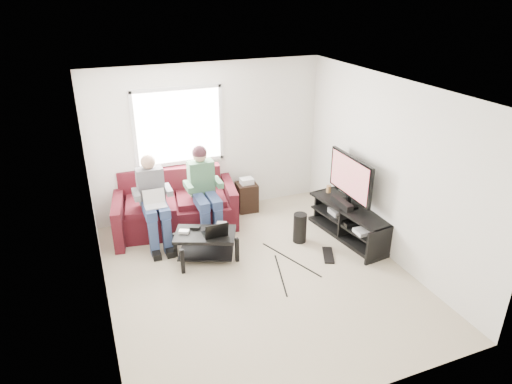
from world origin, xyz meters
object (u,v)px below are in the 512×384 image
at_px(coffee_table, 205,240).
at_px(tv_stand, 350,224).
at_px(sofa, 176,208).
at_px(tv, 350,178).
at_px(subwoofer, 300,228).
at_px(end_table, 247,196).

distance_m(coffee_table, tv_stand, 2.33).
height_order(sofa, tv, tv).
bearing_deg(subwoofer, tv, -4.58).
bearing_deg(tv, tv_stand, -88.53).
relative_size(sofa, tv_stand, 1.30).
xyz_separation_m(coffee_table, tv, (2.32, -0.12, 0.67)).
bearing_deg(tv_stand, end_table, 128.35).
xyz_separation_m(coffee_table, end_table, (1.13, 1.28, -0.04)).
distance_m(tv, subwoofer, 1.10).
xyz_separation_m(coffee_table, tv_stand, (2.32, -0.22, -0.08)).
relative_size(subwoofer, end_table, 0.77).
bearing_deg(end_table, coffee_table, -131.38).
distance_m(coffee_table, end_table, 1.71).
bearing_deg(tv_stand, tv, 91.47).
distance_m(sofa, coffee_table, 1.14).
relative_size(coffee_table, tv_stand, 0.61).
height_order(sofa, coffee_table, sofa).
height_order(tv_stand, subwoofer, tv_stand).
height_order(subwoofer, end_table, end_table).
bearing_deg(end_table, tv_stand, -51.65).
height_order(coffee_table, tv, tv).
distance_m(tv_stand, tv, 0.76).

